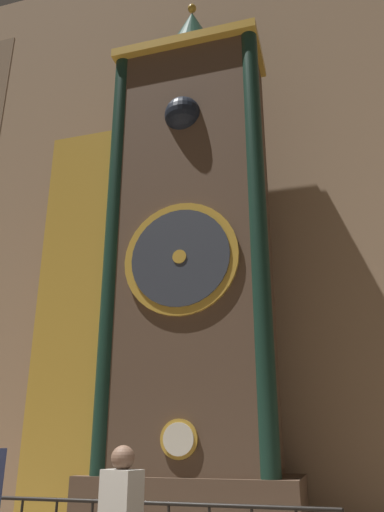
# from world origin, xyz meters

# --- Properties ---
(cathedral_back_wall) EXTENTS (24.00, 0.32, 14.45)m
(cathedral_back_wall) POSITION_xyz_m (-0.09, 6.38, 7.21)
(cathedral_back_wall) COLOR #997A5B
(cathedral_back_wall) RESTS_ON ground_plane
(clock_tower) EXTENTS (4.67, 1.81, 11.18)m
(clock_tower) POSITION_xyz_m (-0.71, 4.90, 4.69)
(clock_tower) COLOR brown
(clock_tower) RESTS_ON ground_plane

